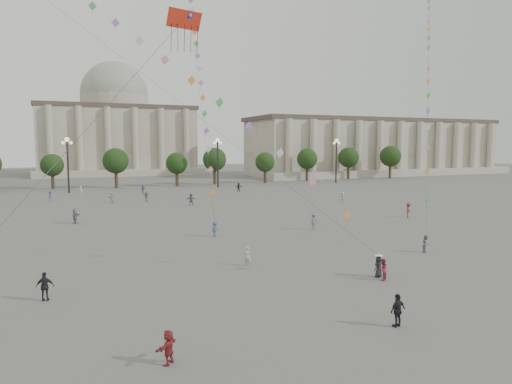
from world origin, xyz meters
name	(u,v)px	position (x,y,z in m)	size (l,w,h in m)	color
ground	(332,291)	(0.00, 0.00, 0.00)	(360.00, 360.00, 0.00)	#585653
hall_east	(376,147)	(75.00, 93.89, 8.43)	(84.00, 26.22, 17.20)	gray
hall_central	(116,129)	(0.00, 129.22, 14.23)	(48.30, 34.30, 35.50)	gray
tree_row	(141,162)	(0.00, 78.00, 5.39)	(137.12, 5.12, 8.00)	#34271A
lamp_post_mid_west	(67,155)	(-15.00, 70.00, 7.35)	(2.00, 0.90, 10.65)	#262628
lamp_post_mid_east	(218,153)	(15.00, 70.00, 7.35)	(2.00, 0.90, 10.65)	#262628
lamp_post_far_east	(336,152)	(45.00, 70.00, 7.35)	(2.00, 0.90, 10.65)	#262628
person_crowd_0	(143,189)	(-1.99, 64.00, 0.78)	(0.91, 0.38, 1.55)	#374B7D
person_crowd_4	(111,197)	(-8.83, 51.77, 0.87)	(1.61, 0.51, 1.74)	#BBBBB7
person_crowd_6	(314,221)	(9.46, 18.82, 0.94)	(1.22, 0.70, 1.89)	slate
person_crowd_7	(343,197)	(25.53, 37.54, 0.83)	(1.54, 0.49, 1.66)	white
person_crowd_8	(408,210)	(24.78, 21.42, 0.96)	(1.23, 0.71, 1.91)	maroon
person_crowd_9	(239,187)	(16.06, 60.00, 0.87)	(1.61, 0.51, 1.74)	black
person_crowd_10	(81,191)	(-13.04, 62.19, 0.96)	(0.70, 0.46, 1.93)	silver
person_crowd_12	(191,199)	(2.24, 43.94, 0.89)	(1.65, 0.53, 1.78)	slate
person_crowd_13	(247,256)	(-2.75, 7.83, 0.74)	(0.54, 0.36, 1.49)	#AEADA9
person_crowd_16	(146,196)	(-3.49, 50.72, 0.86)	(1.01, 0.42, 1.73)	slate
person_crowd_18	(50,196)	(-17.96, 57.99, 0.79)	(1.02, 0.59, 1.58)	#384980
person_crowd_19	(75,216)	(-14.63, 33.13, 0.88)	(1.63, 0.52, 1.75)	slate
tourist_1	(45,286)	(-16.85, 5.09, 0.88)	(1.03, 0.43, 1.75)	black
tourist_2	(168,347)	(-11.69, -5.62, 0.75)	(1.39, 0.44, 1.50)	maroon
tourist_4	(398,310)	(0.00, -6.18, 0.87)	(1.02, 0.42, 1.73)	black
kite_flyer_0	(383,270)	(4.45, 0.67, 0.75)	(0.73, 0.57, 1.51)	maroon
kite_flyer_1	(215,229)	(-1.68, 19.42, 0.78)	(1.01, 0.58, 1.56)	#38527E
kite_flyer_2	(426,244)	(13.13, 5.88, 0.76)	(0.74, 0.58, 1.53)	slate
hat_person	(379,266)	(4.66, 1.41, 0.81)	(0.85, 0.70, 1.69)	black
dragon_kite	(182,33)	(-8.70, 3.29, 15.90)	(7.86, 7.27, 24.34)	red
kite_train_east	(429,43)	(31.64, 26.38, 23.24)	(34.55, 37.69, 65.74)	#3F3F3F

